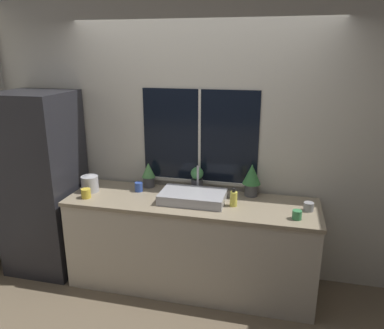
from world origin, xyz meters
TOP-DOWN VIEW (x-y plane):
  - ground_plane at (0.00, 0.00)m, footprint 14.00×14.00m
  - wall_back at (0.00, 0.73)m, footprint 8.00×0.09m
  - wall_left at (-2.18, 1.50)m, footprint 0.06×7.00m
  - counter at (0.00, 0.33)m, footprint 2.33×0.68m
  - refrigerator at (-1.56, 0.33)m, footprint 0.69×0.68m
  - sink at (0.02, 0.32)m, footprint 0.59×0.41m
  - potted_plant_left at (-0.50, 0.59)m, footprint 0.13×0.13m
  - potted_plant_center at (-0.00, 0.59)m, footprint 0.12×0.12m
  - potted_plant_right at (0.53, 0.59)m, footprint 0.17×0.17m
  - soap_bottle at (0.40, 0.30)m, footprint 0.07×0.07m
  - mug_green at (0.94, 0.15)m, footprint 0.08×0.08m
  - mug_grey at (1.04, 0.34)m, footprint 0.09×0.09m
  - mug_yellow at (-0.97, 0.16)m, footprint 0.09×0.09m
  - mug_blue at (-0.56, 0.44)m, footprint 0.08×0.08m
  - kettle at (-1.02, 0.33)m, footprint 0.17×0.17m

SIDE VIEW (x-z plane):
  - ground_plane at x=0.00m, z-range 0.00..0.00m
  - counter at x=0.00m, z-range 0.00..0.89m
  - refrigerator at x=-1.56m, z-range 0.00..1.85m
  - mug_green at x=0.94m, z-range 0.89..0.97m
  - mug_grey at x=1.04m, z-range 0.89..0.97m
  - mug_yellow at x=-0.97m, z-range 0.89..0.98m
  - sink at x=0.02m, z-range 0.80..1.07m
  - mug_blue at x=-0.56m, z-range 0.89..0.98m
  - soap_bottle at x=0.40m, z-range 0.88..1.04m
  - kettle at x=-1.02m, z-range 0.89..1.06m
  - potted_plant_center at x=0.00m, z-range 0.89..1.14m
  - potted_plant_left at x=-0.50m, z-range 0.90..1.15m
  - potted_plant_right at x=0.53m, z-range 0.91..1.22m
  - wall_left at x=-2.18m, z-range 0.00..2.70m
  - wall_back at x=0.00m, z-range 0.00..2.70m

